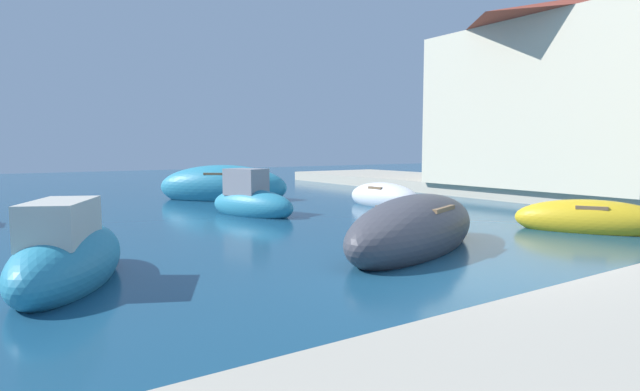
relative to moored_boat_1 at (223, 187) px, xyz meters
name	(u,v)px	position (x,y,z in m)	size (l,w,h in m)	color
ground	(470,278)	(-1.59, -13.38, -0.48)	(80.00, 80.00, 0.00)	navy
quay_promenade	(633,239)	(2.73, -13.74, -0.23)	(44.00, 32.00, 0.50)	#BCB29E
moored_boat_1	(223,187)	(0.00, 0.00, 0.00)	(5.04, 4.79, 1.73)	teal
moored_boat_2	(415,230)	(-0.74, -11.28, -0.08)	(5.13, 3.36, 1.42)	#3F3F47
moored_boat_3	(384,197)	(3.80, -5.08, -0.19)	(1.40, 3.15, 1.04)	white
moored_boat_6	(68,258)	(-6.84, -10.24, -0.09)	(2.59, 3.60, 1.54)	teal
moored_boat_8	(590,220)	(4.38, -12.00, -0.20)	(2.74, 3.50, 1.00)	gold
moored_boat_10	(251,202)	(-1.11, -4.72, -0.07)	(2.12, 3.25, 1.62)	teal
waterfront_building_main	(564,92)	(11.41, -6.94, 3.69)	(6.84, 9.41, 7.23)	beige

